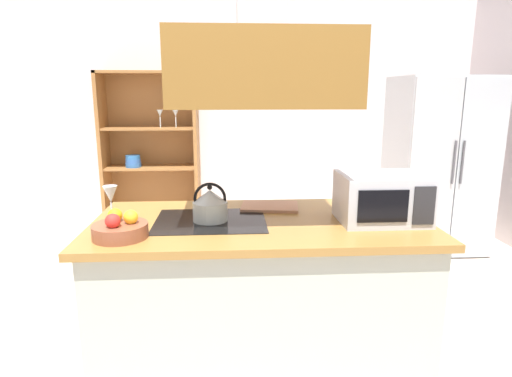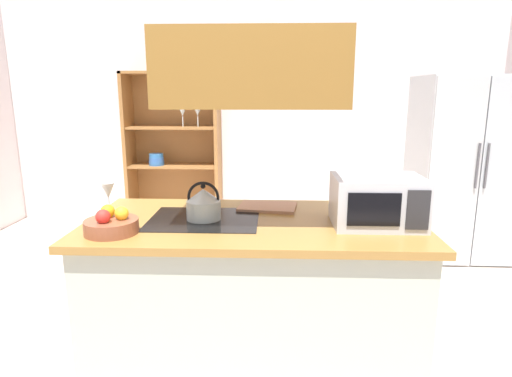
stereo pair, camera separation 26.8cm
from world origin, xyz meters
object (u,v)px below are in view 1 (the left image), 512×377
Objects in this scene: dish_cabinet at (151,160)px; wine_glass_on_counter at (110,196)px; cutting_board at (269,206)px; kettle at (210,205)px; fruit_bowl at (119,229)px; refrigerator at (437,165)px; microwave at (381,198)px.

wine_glass_on_counter is (0.29, -2.84, 0.25)m from dish_cabinet.
cutting_board is 1.65× the size of wine_glass_on_counter.
kettle is 0.80× the size of fruit_bowl.
cutting_board is at bearing 33.15° from fruit_bowl.
microwave is (-1.28, -1.97, 0.16)m from refrigerator.
cutting_board is 0.92m from fruit_bowl.
refrigerator is 3.16m from dish_cabinet.
wine_glass_on_counter is at bearing -178.73° from kettle.
dish_cabinet is 3.96× the size of microwave.
cutting_board is 0.92m from wine_glass_on_counter.
microwave is (1.74, -2.89, 0.23)m from dish_cabinet.
fruit_bowl is (0.39, -3.08, 0.14)m from dish_cabinet.
cutting_board is (1.16, -2.58, 0.11)m from dish_cabinet.
cutting_board is 0.74× the size of microwave.
refrigerator is 0.96× the size of dish_cabinet.
dish_cabinet is 3.11m from fruit_bowl.
microwave is 2.23× the size of wine_glass_on_counter.
kettle is 0.44m from cutting_board.
kettle is 0.62× the size of cutting_board.
cutting_board is at bearing -65.74° from dish_cabinet.
dish_cabinet is 3.38m from microwave.
microwave is at bearing 8.10° from fruit_bowl.
fruit_bowl is at bearing -82.80° from dish_cabinet.
fruit_bowl is at bearing -171.90° from microwave.
wine_glass_on_counter is at bearing -163.21° from cutting_board.
cutting_board is at bearing 16.79° from wine_glass_on_counter.
kettle reaches higher than wine_glass_on_counter.
refrigerator is 2.36m from microwave.
refrigerator is 2.50m from cutting_board.
cutting_board is at bearing 35.78° from kettle.
microwave is at bearing -1.92° from wine_glass_on_counter.
dish_cabinet reaches higher than kettle.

